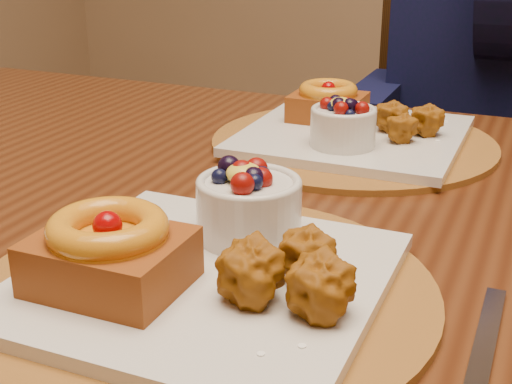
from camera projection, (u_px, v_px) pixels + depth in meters
dining_table at (296, 265)px, 0.80m from camera, size 1.60×0.90×0.76m
place_setting_near at (204, 262)px, 0.58m from camera, size 0.38×0.38×0.09m
place_setting_far at (351, 130)px, 0.95m from camera, size 0.38×0.38×0.08m
cutlery_near at (509, 335)px, 0.52m from camera, size 0.06×0.17×0.00m
chair_far at (473, 182)px, 1.50m from camera, size 0.50×0.50×0.94m
diner at (510, 37)px, 1.26m from camera, size 0.48×0.47×0.79m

